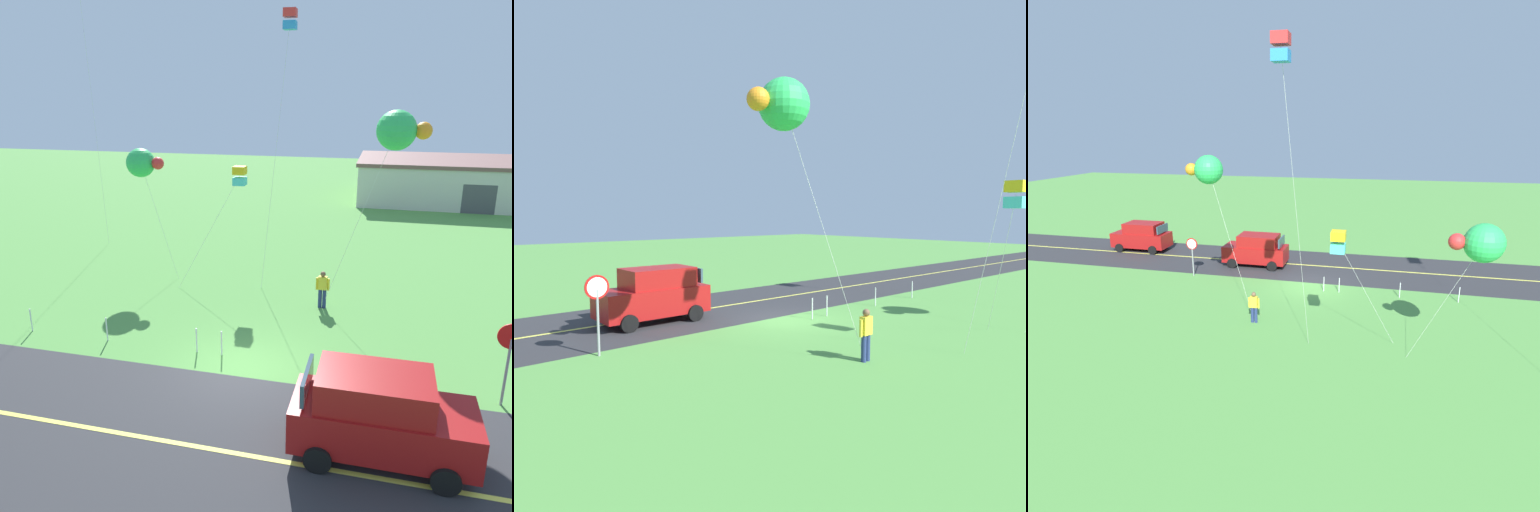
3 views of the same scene
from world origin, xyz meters
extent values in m
cube|color=#549342|center=(0.00, 0.00, -0.05)|extent=(120.00, 120.00, 0.10)
cube|color=#2D2D30|center=(0.00, -4.00, 0.00)|extent=(120.00, 7.00, 0.00)
cube|color=#E5E04C|center=(0.00, -4.00, 0.01)|extent=(120.00, 0.16, 0.00)
cube|color=maroon|center=(4.38, -3.17, 0.89)|extent=(4.40, 1.90, 1.10)
cube|color=maroon|center=(4.13, -3.17, 1.84)|extent=(2.73, 1.75, 0.80)
cube|color=#334756|center=(5.21, -3.17, 1.84)|extent=(0.10, 1.62, 0.64)
cube|color=#334756|center=(2.51, -3.17, 1.84)|extent=(0.10, 1.62, 0.60)
cylinder|color=black|center=(5.81, -2.22, 0.34)|extent=(0.68, 0.22, 0.68)
cylinder|color=black|center=(5.81, -4.12, 0.34)|extent=(0.68, 0.22, 0.68)
cylinder|color=black|center=(2.95, -2.22, 0.34)|extent=(0.68, 0.22, 0.68)
cylinder|color=black|center=(2.95, -4.12, 0.34)|extent=(0.68, 0.22, 0.68)
cylinder|color=gray|center=(7.72, -0.10, 1.05)|extent=(0.08, 0.08, 2.10)
cylinder|color=red|center=(7.72, -0.10, 2.18)|extent=(0.76, 0.04, 0.76)
cylinder|color=white|center=(7.72, -0.07, 2.18)|extent=(0.62, 0.01, 0.62)
cylinder|color=navy|center=(1.72, 5.66, 0.41)|extent=(0.16, 0.16, 0.82)
cylinder|color=navy|center=(1.90, 5.66, 0.41)|extent=(0.16, 0.16, 0.82)
cube|color=yellow|center=(1.81, 5.66, 1.10)|extent=(0.36, 0.22, 0.56)
cylinder|color=yellow|center=(1.57, 5.66, 1.05)|extent=(0.10, 0.10, 0.52)
cylinder|color=yellow|center=(2.05, 5.66, 1.05)|extent=(0.10, 0.10, 0.52)
sphere|color=brown|center=(1.81, 5.66, 1.49)|extent=(0.22, 0.22, 0.22)
cylinder|color=silver|center=(3.04, 5.16, 3.68)|extent=(2.46, 1.00, 7.37)
sphere|color=green|center=(4.26, 4.67, 7.36)|extent=(1.40, 1.40, 1.40)
sphere|color=orange|center=(5.16, 4.67, 7.36)|extent=(0.60, 0.60, 0.60)
cylinder|color=silver|center=(-12.25, 12.35, 8.28)|extent=(0.72, 0.38, 16.57)
cylinder|color=silver|center=(-3.67, 7.20, 2.52)|extent=(2.49, 1.79, 5.04)
cube|color=yellow|center=(-2.44, 8.09, 5.28)|extent=(0.56, 0.56, 0.36)
cube|color=#4CD8D8|center=(-2.44, 8.09, 4.78)|extent=(0.56, 0.56, 0.36)
cylinder|color=silver|center=(-6.49, 7.99, 2.70)|extent=(2.17, 1.08, 5.41)
sphere|color=green|center=(-7.57, 8.52, 5.41)|extent=(1.40, 1.40, 1.40)
sphere|color=red|center=(-6.67, 8.52, 5.41)|extent=(0.60, 0.60, 0.60)
cylinder|color=silver|center=(-0.87, 8.46, 5.86)|extent=(0.68, 2.49, 11.72)
cube|color=red|center=(-0.54, 9.69, 11.96)|extent=(0.56, 0.56, 0.36)
cube|color=#2D8CE5|center=(-0.54, 9.69, 11.46)|extent=(0.56, 0.56, 0.36)
cube|color=beige|center=(10.93, 31.23, 1.60)|extent=(18.00, 10.00, 3.20)
cube|color=brown|center=(10.93, 31.23, 3.35)|extent=(18.36, 10.20, 0.30)
cube|color=#4C4C51|center=(10.93, 26.28, 1.10)|extent=(2.40, 0.12, 2.20)
cylinder|color=silver|center=(-8.53, 0.70, 0.45)|extent=(0.05, 0.05, 0.90)
cylinder|color=silver|center=(-5.36, 0.70, 0.45)|extent=(0.05, 0.05, 0.90)
cylinder|color=silver|center=(-1.90, 0.70, 0.45)|extent=(0.05, 0.05, 0.90)
cylinder|color=silver|center=(-0.99, 0.70, 0.45)|extent=(0.05, 0.05, 0.90)
camera|label=1|loc=(3.99, -14.05, 8.51)|focal=35.46mm
camera|label=2|loc=(12.79, 14.05, 4.42)|focal=32.28mm
camera|label=3|loc=(-3.90, 23.82, 9.20)|focal=29.28mm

